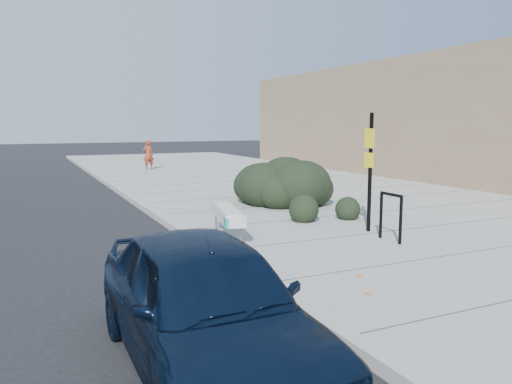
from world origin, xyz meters
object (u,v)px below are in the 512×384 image
sedan_navy (205,302)px  pedestrian (148,155)px  sign_post (370,165)px  bike_rack (391,212)px  bench (227,214)px

sedan_navy → pedestrian: pedestrian is taller
sedan_navy → sign_post: bearing=38.0°
bike_rack → sign_post: size_ratio=0.38×
bench → sign_post: bearing=-3.4°
bike_rack → pedestrian: 17.49m
bench → bike_rack: bike_rack is taller
bike_rack → bench: bearing=149.7°
bike_rack → pedestrian: size_ratio=0.63×
sign_post → pedestrian: bearing=89.3°
sedan_navy → pedestrian: 20.94m
bench → pedestrian: pedestrian is taller
sedan_navy → pedestrian: size_ratio=2.66×
bike_rack → sedan_navy: (-4.88, -3.02, -0.04)m
pedestrian → sign_post: bearing=86.6°
sign_post → sedan_navy: bearing=-145.6°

